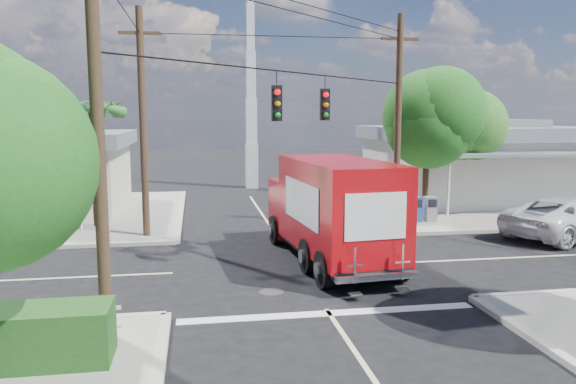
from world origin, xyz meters
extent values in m
plane|color=black|center=(0.00, 0.00, 0.00)|extent=(120.00, 120.00, 0.00)
cube|color=gray|center=(11.00, 11.00, 0.07)|extent=(14.00, 14.00, 0.14)
cube|color=#AFAA9B|center=(4.00, 11.00, 0.07)|extent=(0.25, 14.00, 0.14)
cube|color=#AFAA9B|center=(11.00, 4.00, 0.07)|extent=(14.00, 0.25, 0.14)
cube|color=gray|center=(-11.00, 11.00, 0.07)|extent=(14.00, 14.00, 0.14)
cube|color=#AFAA9B|center=(-4.00, 11.00, 0.07)|extent=(0.25, 14.00, 0.14)
cube|color=beige|center=(0.00, 10.00, 0.01)|extent=(0.12, 12.00, 0.01)
cube|color=beige|center=(10.00, 0.00, 0.01)|extent=(12.00, 0.12, 0.01)
cube|color=silver|center=(0.00, -4.30, 0.01)|extent=(7.50, 0.40, 0.01)
cube|color=beige|center=(12.50, 12.00, 1.84)|extent=(11.00, 8.00, 3.40)
cube|color=gray|center=(12.50, 12.00, 3.89)|extent=(11.80, 8.80, 0.70)
cube|color=gray|center=(12.50, 12.00, 4.39)|extent=(6.05, 4.40, 0.50)
cube|color=gray|center=(12.50, 7.10, 3.04)|extent=(9.90, 1.80, 0.15)
cylinder|color=silver|center=(8.10, 6.30, 1.59)|extent=(0.12, 0.12, 2.90)
cube|color=beige|center=(-12.00, 12.50, 1.74)|extent=(10.00, 8.00, 3.20)
cube|color=gray|center=(-12.00, 12.50, 3.69)|extent=(10.80, 8.80, 0.70)
cube|color=gray|center=(-12.00, 12.50, 4.19)|extent=(5.50, 4.40, 0.50)
cylinder|color=silver|center=(-8.00, 6.80, 1.49)|extent=(0.12, 0.12, 2.70)
cube|color=silver|center=(0.50, 20.00, 1.50)|extent=(0.80, 0.80, 3.00)
cube|color=silver|center=(0.50, 20.00, 4.50)|extent=(0.70, 0.70, 3.00)
cube|color=silver|center=(0.50, 20.00, 7.50)|extent=(0.60, 0.60, 3.00)
cube|color=silver|center=(0.50, 20.00, 10.50)|extent=(0.50, 0.50, 3.00)
cylinder|color=#422D1C|center=(7.20, 6.80, 2.19)|extent=(0.28, 0.28, 4.10)
sphere|color=#1B551A|center=(7.20, 6.80, 4.75)|extent=(4.10, 4.10, 4.10)
sphere|color=#1B551A|center=(6.80, 7.00, 5.00)|extent=(3.33, 3.33, 3.33)
sphere|color=#1B551A|center=(7.55, 6.50, 4.62)|extent=(3.58, 3.58, 3.58)
cylinder|color=#422D1C|center=(9.80, 9.00, 1.93)|extent=(0.28, 0.28, 3.58)
sphere|color=#295D1E|center=(9.80, 9.00, 4.17)|extent=(3.58, 3.58, 3.58)
sphere|color=#295D1E|center=(9.40, 9.20, 4.40)|extent=(2.91, 2.91, 2.91)
sphere|color=#295D1E|center=(10.15, 8.70, 4.06)|extent=(3.14, 3.14, 3.14)
cylinder|color=#422D1C|center=(-7.50, 7.50, 2.64)|extent=(0.24, 0.24, 5.00)
cone|color=#316F2B|center=(-6.60, 7.50, 5.24)|extent=(0.50, 2.06, 0.98)
cone|color=#316F2B|center=(-6.94, 8.20, 5.24)|extent=(1.92, 1.68, 0.98)
cone|color=#316F2B|center=(-7.70, 8.38, 5.24)|extent=(2.12, 0.95, 0.98)
cone|color=#316F2B|center=(-8.31, 7.89, 5.24)|extent=(1.34, 2.07, 0.98)
cone|color=#316F2B|center=(-8.31, 7.11, 5.24)|extent=(1.34, 2.07, 0.98)
cone|color=#316F2B|center=(-7.70, 6.62, 5.24)|extent=(2.12, 0.95, 0.98)
cone|color=#316F2B|center=(-6.94, 6.80, 5.24)|extent=(1.92, 1.68, 0.98)
cylinder|color=#422D1C|center=(-9.50, 9.00, 2.44)|extent=(0.24, 0.24, 4.60)
cone|color=#316F2B|center=(-8.60, 9.00, 4.84)|extent=(0.50, 2.06, 0.98)
cone|color=#316F2B|center=(-8.94, 9.70, 4.84)|extent=(1.92, 1.68, 0.98)
cone|color=#316F2B|center=(-9.70, 9.88, 4.84)|extent=(2.12, 0.95, 0.98)
cone|color=#316F2B|center=(-10.31, 9.39, 4.84)|extent=(1.34, 2.07, 0.98)
cone|color=#316F2B|center=(-10.31, 8.61, 4.84)|extent=(1.34, 2.07, 0.98)
cone|color=#316F2B|center=(-9.70, 8.12, 4.84)|extent=(2.12, 0.95, 0.98)
cone|color=#316F2B|center=(-8.94, 8.30, 4.84)|extent=(1.92, 1.68, 0.98)
cylinder|color=#473321|center=(-5.20, -5.20, 4.50)|extent=(0.28, 0.28, 9.00)
cylinder|color=#473321|center=(5.20, 5.20, 4.50)|extent=(0.28, 0.28, 9.00)
cube|color=#473321|center=(5.20, 5.20, 8.00)|extent=(1.60, 0.12, 0.12)
cylinder|color=#473321|center=(-5.20, 5.20, 4.50)|extent=(0.28, 0.28, 9.00)
cube|color=#473321|center=(-5.20, 5.20, 8.00)|extent=(1.60, 0.12, 0.12)
cylinder|color=black|center=(0.00, 0.00, 6.20)|extent=(10.43, 10.43, 0.04)
cube|color=black|center=(-0.80, -0.80, 5.25)|extent=(0.30, 0.24, 1.05)
sphere|color=red|center=(-0.80, -0.94, 5.58)|extent=(0.20, 0.20, 0.20)
cube|color=black|center=(1.10, 1.10, 5.25)|extent=(0.30, 0.24, 1.05)
sphere|color=red|center=(1.10, 0.96, 5.58)|extent=(0.20, 0.20, 0.20)
cube|color=silver|center=(-5.00, -5.60, 0.64)|extent=(0.09, 0.06, 1.00)
cube|color=red|center=(5.80, 6.20, 0.69)|extent=(0.50, 0.50, 1.10)
cube|color=navy|center=(6.50, 6.20, 0.69)|extent=(0.50, 0.50, 1.10)
cube|color=slate|center=(7.20, 6.20, 0.69)|extent=(0.50, 0.50, 1.10)
cube|color=black|center=(1.19, 0.72, 0.55)|extent=(3.05, 7.96, 0.25)
cube|color=#B00A10|center=(0.89, 3.74, 1.34)|extent=(2.55, 1.92, 2.19)
cube|color=black|center=(0.82, 4.44, 1.74)|extent=(2.11, 0.46, 0.95)
cube|color=silver|center=(0.80, 4.63, 0.65)|extent=(2.29, 0.35, 0.35)
cube|color=#B00A10|center=(1.28, -0.17, 2.04)|extent=(3.05, 6.00, 2.89)
cube|color=white|center=(2.54, -0.05, 2.19)|extent=(0.38, 3.57, 1.29)
cube|color=white|center=(0.03, -0.30, 2.19)|extent=(0.38, 3.57, 1.29)
cube|color=white|center=(1.57, -3.06, 2.19)|extent=(1.79, 0.20, 1.29)
cube|color=silver|center=(1.59, -3.19, 0.55)|extent=(2.40, 0.49, 0.18)
cube|color=silver|center=(0.91, -3.39, 0.95)|extent=(0.45, 0.10, 1.00)
cube|color=silver|center=(2.29, -3.25, 0.95)|extent=(0.45, 0.10, 1.00)
cylinder|color=black|center=(-0.23, 3.48, 0.55)|extent=(0.43, 1.12, 1.10)
cylinder|color=black|center=(2.05, 3.71, 0.55)|extent=(0.43, 1.12, 1.10)
cylinder|color=black|center=(0.34, -2.27, 0.55)|extent=(0.43, 1.12, 1.10)
cylinder|color=black|center=(2.62, -2.04, 0.55)|extent=(0.43, 1.12, 1.10)
imported|color=silver|center=(11.59, 2.58, 0.83)|extent=(6.53, 4.63, 1.65)
camera|label=1|loc=(-3.20, -17.40, 4.93)|focal=35.00mm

